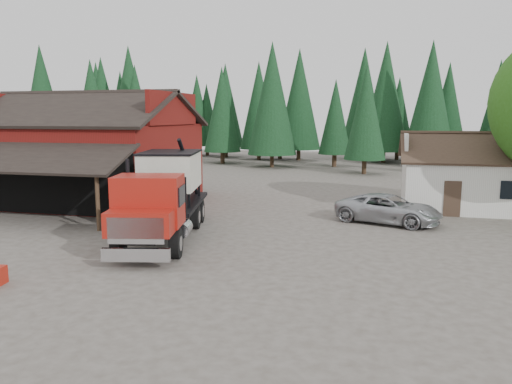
# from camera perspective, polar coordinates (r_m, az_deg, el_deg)

# --- Properties ---
(ground) EXTENTS (120.00, 120.00, 0.00)m
(ground) POSITION_cam_1_polar(r_m,az_deg,el_deg) (21.24, -7.47, -6.50)
(ground) COLOR #4E473D
(ground) RESTS_ON ground
(red_barn) EXTENTS (12.80, 13.63, 7.18)m
(red_barn) POSITION_cam_1_polar(r_m,az_deg,el_deg) (34.54, -18.56, 3.50)
(red_barn) COLOR maroon
(red_barn) RESTS_ON ground
(farmhouse) EXTENTS (8.60, 6.42, 4.65)m
(farmhouse) POSITION_cam_1_polar(r_m,az_deg,el_deg) (32.69, 23.54, 1.16)
(farmhouse) COLOR silver
(farmhouse) RESTS_ON ground
(conifer_backdrop) EXTENTS (76.00, 16.00, 16.00)m
(conifer_backdrop) POSITION_cam_1_polar(r_m,az_deg,el_deg) (61.75, 7.07, 3.47)
(conifer_backdrop) COLOR black
(conifer_backdrop) RESTS_ON ground
(near_pine_a) EXTENTS (4.40, 4.40, 11.40)m
(near_pine_a) POSITION_cam_1_polar(r_m,az_deg,el_deg) (55.60, -18.24, 9.13)
(near_pine_a) COLOR #382619
(near_pine_a) RESTS_ON ground
(near_pine_b) EXTENTS (3.96, 3.96, 10.40)m
(near_pine_b) POSITION_cam_1_polar(r_m,az_deg,el_deg) (49.05, 12.45, 8.89)
(near_pine_b) COLOR #382619
(near_pine_b) RESTS_ON ground
(near_pine_d) EXTENTS (5.28, 5.28, 13.40)m
(near_pine_d) POSITION_cam_1_polar(r_m,az_deg,el_deg) (54.32, 1.87, 10.63)
(near_pine_d) COLOR #382619
(near_pine_d) RESTS_ON ground
(feed_truck) EXTENTS (4.72, 10.21, 4.46)m
(feed_truck) POSITION_cam_1_polar(r_m,az_deg,el_deg) (22.96, -10.49, -0.11)
(feed_truck) COLOR black
(feed_truck) RESTS_ON ground
(silver_car) EXTENTS (5.89, 4.08, 1.49)m
(silver_car) POSITION_cam_1_polar(r_m,az_deg,el_deg) (26.89, 14.90, -1.87)
(silver_car) COLOR #AEB1B6
(silver_car) RESTS_ON ground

